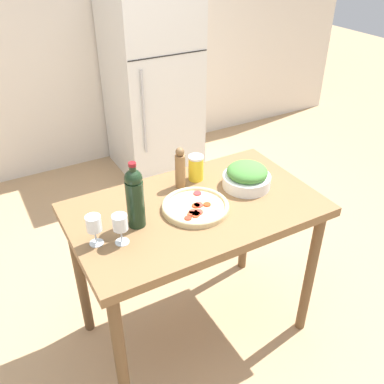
{
  "coord_description": "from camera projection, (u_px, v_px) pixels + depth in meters",
  "views": [
    {
      "loc": [
        -0.86,
        -1.5,
        2.08
      ],
      "look_at": [
        0.0,
        0.04,
        0.95
      ],
      "focal_mm": 40.0,
      "sensor_mm": 36.0,
      "label": 1
    }
  ],
  "objects": [
    {
      "name": "ground_plane",
      "position": [
        195.0,
        326.0,
        2.58
      ],
      "size": [
        14.0,
        14.0,
        0.0
      ],
      "primitive_type": "plane",
      "color": "tan"
    },
    {
      "name": "wall_back",
      "position": [
        57.0,
        27.0,
        3.62
      ],
      "size": [
        6.4,
        0.08,
        2.6
      ],
      "color": "silver",
      "rests_on": "ground_plane"
    },
    {
      "name": "refrigerator",
      "position": [
        152.0,
        86.0,
        3.86
      ],
      "size": [
        0.72,
        0.74,
        1.6
      ],
      "color": "silver",
      "rests_on": "ground_plane"
    },
    {
      "name": "prep_counter",
      "position": [
        196.0,
        224.0,
        2.16
      ],
      "size": [
        1.23,
        0.73,
        0.89
      ],
      "color": "brown",
      "rests_on": "ground_plane"
    },
    {
      "name": "wine_bottle",
      "position": [
        135.0,
        197.0,
        1.89
      ],
      "size": [
        0.08,
        0.08,
        0.33
      ],
      "color": "black",
      "rests_on": "prep_counter"
    },
    {
      "name": "wine_glass_near",
      "position": [
        120.0,
        224.0,
        1.81
      ],
      "size": [
        0.07,
        0.07,
        0.14
      ],
      "color": "silver",
      "rests_on": "prep_counter"
    },
    {
      "name": "wine_glass_far",
      "position": [
        94.0,
        225.0,
        1.81
      ],
      "size": [
        0.07,
        0.07,
        0.14
      ],
      "color": "silver",
      "rests_on": "prep_counter"
    },
    {
      "name": "pepper_mill",
      "position": [
        180.0,
        168.0,
        2.2
      ],
      "size": [
        0.05,
        0.05,
        0.23
      ],
      "color": "olive",
      "rests_on": "prep_counter"
    },
    {
      "name": "salad_bowl",
      "position": [
        247.0,
        176.0,
        2.22
      ],
      "size": [
        0.25,
        0.25,
        0.13
      ],
      "color": "white",
      "rests_on": "prep_counter"
    },
    {
      "name": "homemade_pizza",
      "position": [
        195.0,
        207.0,
        2.07
      ],
      "size": [
        0.33,
        0.33,
        0.03
      ],
      "color": "#DBC189",
      "rests_on": "prep_counter"
    },
    {
      "name": "salt_canister",
      "position": [
        196.0,
        168.0,
        2.28
      ],
      "size": [
        0.08,
        0.08,
        0.14
      ],
      "color": "yellow",
      "rests_on": "prep_counter"
    }
  ]
}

